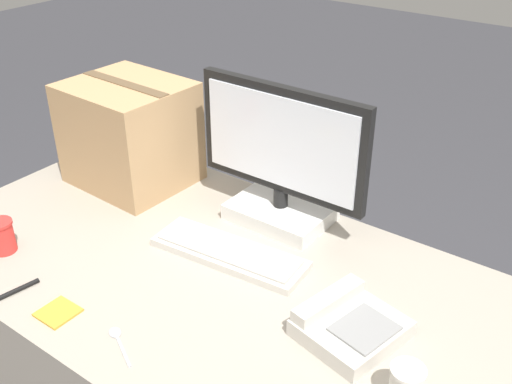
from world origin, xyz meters
name	(u,v)px	position (x,y,z in m)	size (l,w,h in m)	color
office_desk	(227,373)	(0.00, 0.00, 0.36)	(1.80, 0.90, 0.72)	#A89E8E
monitor	(281,167)	(-0.04, 0.32, 0.90)	(0.54, 0.21, 0.42)	white
keyboard	(229,253)	(-0.04, 0.08, 0.73)	(0.45, 0.18, 0.03)	beige
desk_phone	(349,325)	(0.37, 0.00, 0.74)	(0.24, 0.26, 0.07)	beige
paper_cup_left	(2,236)	(-0.57, -0.27, 0.77)	(0.07, 0.07, 0.10)	red
spoon	(118,339)	(-0.05, -0.33, 0.72)	(0.13, 0.08, 0.00)	#B2B2B7
cardboard_box	(130,133)	(-0.58, 0.24, 0.89)	(0.38, 0.34, 0.34)	tan
pen_marker	(15,291)	(-0.39, -0.37, 0.72)	(0.03, 0.13, 0.01)	black
sticky_note_pad	(58,312)	(-0.23, -0.35, 0.72)	(0.09, 0.09, 0.01)	gold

